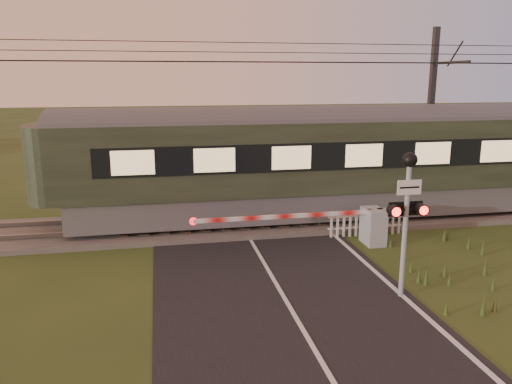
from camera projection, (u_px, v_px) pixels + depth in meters
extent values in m
plane|color=#2A3D17|center=(290.00, 309.00, 11.08)|extent=(160.00, 160.00, 0.00)
cube|color=black|center=(290.00, 308.00, 11.08)|extent=(6.00, 140.00, 0.02)
cube|color=#47423D|center=(242.00, 224.00, 17.28)|extent=(140.00, 3.40, 0.24)
cube|color=slate|center=(245.00, 224.00, 16.55)|extent=(140.00, 0.08, 0.14)
cube|color=slate|center=(238.00, 213.00, 17.92)|extent=(140.00, 0.08, 0.14)
cube|color=#2D2116|center=(242.00, 220.00, 17.25)|extent=(0.24, 2.20, 0.06)
cylinder|color=black|center=(242.00, 62.00, 15.76)|extent=(120.00, 0.02, 0.02)
cylinder|color=black|center=(239.00, 62.00, 16.34)|extent=(120.00, 0.02, 0.02)
cylinder|color=black|center=(241.00, 42.00, 15.91)|extent=(120.00, 0.02, 0.02)
cylinder|color=black|center=(241.00, 52.00, 15.98)|extent=(120.00, 0.02, 0.02)
cube|color=slate|center=(346.00, 198.00, 17.83)|extent=(18.88, 2.50, 0.94)
cube|color=#232B1C|center=(348.00, 153.00, 17.46)|extent=(19.67, 2.72, 2.34)
cylinder|color=#4C4C4F|center=(349.00, 119.00, 17.19)|extent=(19.67, 0.95, 0.95)
cube|color=#FFD893|center=(364.00, 155.00, 16.09)|extent=(16.91, 0.04, 0.73)
cube|color=gray|center=(373.00, 226.00, 15.29)|extent=(0.55, 0.86, 1.11)
cylinder|color=gray|center=(369.00, 227.00, 15.26)|extent=(0.12, 0.12, 1.11)
cube|color=gray|center=(391.00, 211.00, 15.29)|extent=(0.91, 0.16, 0.16)
cube|color=red|center=(284.00, 216.00, 14.65)|extent=(5.34, 0.11, 0.11)
cylinder|color=red|center=(193.00, 221.00, 14.15)|extent=(0.22, 0.04, 0.22)
cylinder|color=gray|center=(405.00, 233.00, 11.37)|extent=(0.11, 0.11, 3.11)
cube|color=white|center=(409.00, 187.00, 11.06)|extent=(0.57, 0.03, 0.33)
sphere|color=black|center=(410.00, 160.00, 10.98)|extent=(0.33, 0.33, 0.33)
cube|color=black|center=(406.00, 209.00, 11.24)|extent=(0.78, 0.06, 0.06)
cylinder|color=#FF140C|center=(396.00, 212.00, 11.00)|extent=(0.21, 0.02, 0.21)
cylinder|color=#FF140C|center=(424.00, 210.00, 11.13)|extent=(0.21, 0.02, 0.21)
cube|color=black|center=(405.00, 209.00, 11.29)|extent=(0.83, 0.02, 0.33)
cube|color=silver|center=(365.00, 227.00, 16.15)|extent=(2.53, 0.04, 0.06)
cube|color=silver|center=(366.00, 215.00, 16.06)|extent=(2.53, 0.04, 0.06)
cube|color=#2D2D30|center=(430.00, 116.00, 20.24)|extent=(0.22, 0.22, 6.94)
cube|color=#2D2D30|center=(450.00, 63.00, 18.67)|extent=(0.10, 2.40, 0.10)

